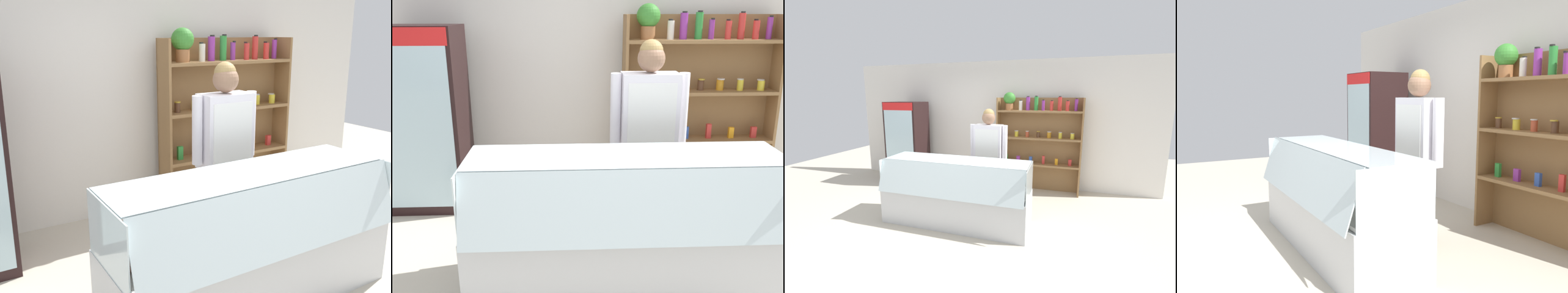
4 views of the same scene
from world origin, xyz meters
TOP-DOWN VIEW (x-y plane):
  - ground_plane at (0.00, 0.00)m, footprint 12.00×12.00m
  - back_wall at (0.00, 2.19)m, footprint 6.80×0.10m
  - drinks_fridge at (-1.85, 1.58)m, footprint 0.76×0.66m
  - shelving_unit at (0.96, 1.90)m, footprint 1.68×0.29m
  - deli_display_case at (-0.03, 0.05)m, footprint 2.24×0.78m
  - shop_clerk at (0.26, 0.83)m, footprint 0.67×0.25m

SIDE VIEW (x-z plane):
  - ground_plane at x=0.00m, z-range 0.00..0.00m
  - deli_display_case at x=-0.03m, z-range -0.19..0.82m
  - drinks_fridge at x=-1.85m, z-range 0.00..1.84m
  - shop_clerk at x=0.26m, z-range 0.17..1.92m
  - shelving_unit at x=0.96m, z-range 0.12..2.16m
  - back_wall at x=0.00m, z-range 0.00..2.70m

